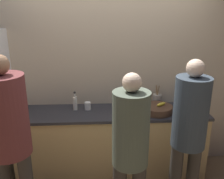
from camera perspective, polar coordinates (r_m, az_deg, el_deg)
name	(u,v)px	position (r m, az deg, el deg)	size (l,w,h in m)	color
wall_back	(110,73)	(3.28, -0.47, 3.81)	(5.20, 0.06, 2.60)	#C6B293
counter	(111,142)	(3.34, -0.20, -11.84)	(2.40, 0.60, 0.88)	tan
person_left	(8,130)	(2.44, -22.67, -8.62)	(0.38, 0.38, 1.76)	#38332D
person_center	(130,146)	(2.27, 4.21, -12.85)	(0.32, 0.32, 1.62)	#38332D
person_right	(189,128)	(2.59, 17.18, -8.45)	(0.34, 0.34, 1.68)	#38332D
fruit_bowl	(157,109)	(3.14, 10.28, -4.41)	(0.37, 0.37, 0.13)	#4C3323
utensil_crock	(157,99)	(3.38, 10.23, -2.19)	(0.12, 0.12, 0.27)	#ADA393
bottle_red	(138,109)	(2.96, 6.04, -4.55)	(0.07, 0.07, 0.25)	red
bottle_clear	(75,103)	(3.18, -8.44, -3.01)	(0.05, 0.05, 0.24)	silver
cup_white	(88,106)	(3.19, -5.59, -3.74)	(0.08, 0.08, 0.10)	white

